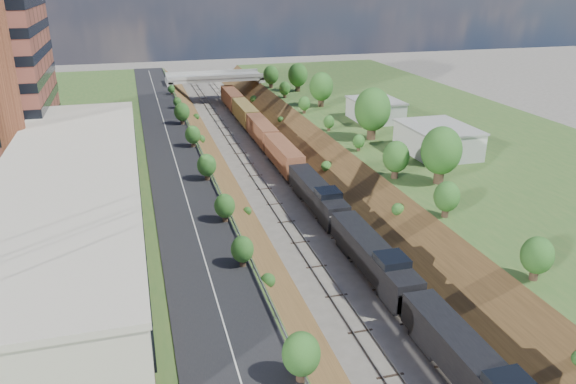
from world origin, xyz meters
The scene contains 15 objects.
platform_left centered at (-33.00, 60.00, 2.50)m, with size 44.00×180.00×5.00m, color #375E26.
platform_right centered at (33.00, 60.00, 2.50)m, with size 44.00×180.00×5.00m, color #375E26.
embankment_left centered at (-11.00, 60.00, 0.00)m, with size 7.07×180.00×7.07m, color brown.
embankment_right centered at (11.00, 60.00, 0.00)m, with size 7.07×180.00×7.07m, color brown.
rail_left_track centered at (-2.60, 60.00, 0.09)m, with size 1.58×180.00×0.18m, color gray.
rail_right_track centered at (2.60, 60.00, 0.09)m, with size 1.58×180.00×0.18m, color gray.
road centered at (-15.50, 60.00, 5.05)m, with size 8.00×180.00×0.10m, color black.
guardrail centered at (-11.40, 59.80, 5.55)m, with size 0.10×171.00×0.70m.
commercial_building centered at (-28.00, 38.00, 8.51)m, with size 14.30×62.30×7.00m.
overpass centered at (0.00, 122.00, 4.92)m, with size 24.50×8.30×7.40m.
white_building_near centered at (23.50, 52.00, 7.00)m, with size 9.00×12.00×4.00m, color silver.
white_building_far centered at (23.00, 74.00, 6.80)m, with size 8.00×10.00×3.60m, color silver.
tree_right_large centered at (17.00, 40.00, 9.38)m, with size 5.25×5.25×7.61m.
tree_left_crest centered at (-11.80, 20.00, 7.04)m, with size 2.45×2.45×3.55m.
freight_train centered at (2.60, 62.66, 2.55)m, with size 3.00×121.13×4.55m.
Camera 1 is at (-20.63, -21.36, 30.48)m, focal length 35.00 mm.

